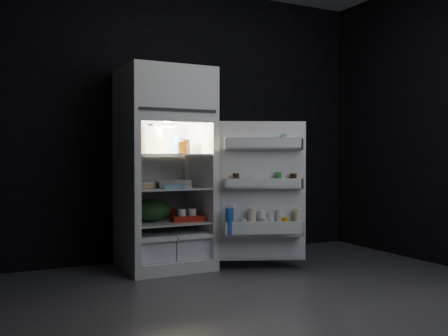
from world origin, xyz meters
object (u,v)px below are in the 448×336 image
fridge_door (263,193)px  yogurt_tray (188,218)px  refrigerator (163,162)px  egg_carton (175,184)px  milk_jug (151,140)px

fridge_door → yogurt_tray: (-0.55, 0.37, -0.23)m
refrigerator → fridge_door: bearing=-36.0°
yogurt_tray → egg_carton: bearing=-179.8°
refrigerator → milk_jug: refrigerator is taller
egg_carton → yogurt_tray: bearing=7.8°
refrigerator → milk_jug: size_ratio=7.42×
refrigerator → yogurt_tray: (0.17, -0.16, -0.50)m
fridge_door → egg_carton: 0.78m
fridge_door → egg_carton: size_ratio=4.35×
fridge_door → milk_jug: bearing=148.6°
fridge_door → yogurt_tray: 0.70m
fridge_door → yogurt_tray: bearing=146.4°
fridge_door → milk_jug: fridge_door is taller
egg_carton → milk_jug: bearing=158.9°
milk_jug → egg_carton: (0.18, -0.13, -0.38)m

